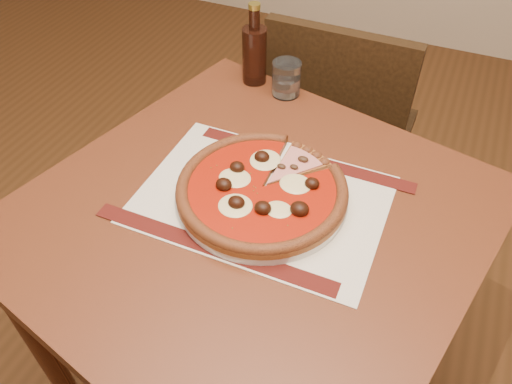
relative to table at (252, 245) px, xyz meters
The scene contains 8 objects.
table is the anchor object (origin of this frame).
chair_far 0.67m from the table, 89.78° to the left, with size 0.41×0.41×0.86m.
placemat 0.11m from the table, 79.28° to the left, with size 0.46×0.33×0.00m, color beige.
plate 0.12m from the table, 79.28° to the left, with size 0.32×0.32×0.02m, color white.
pizza 0.14m from the table, 79.42° to the left, with size 0.32×0.32×0.04m.
ham_slice 0.18m from the table, 63.74° to the left, with size 0.10×0.14×0.02m.
water_glass 0.42m from the table, 102.04° to the left, with size 0.07×0.07×0.08m, color white.
bottle 0.48m from the table, 113.03° to the left, with size 0.06×0.06×0.20m.
Camera 1 is at (0.43, 0.13, 1.43)m, focal length 35.00 mm.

